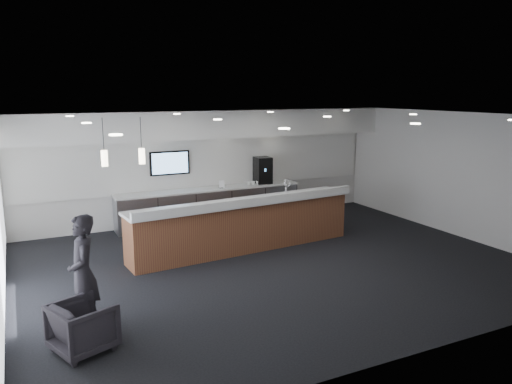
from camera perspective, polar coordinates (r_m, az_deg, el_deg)
name	(u,v)px	position (r m, az deg, el deg)	size (l,w,h in m)	color
ground	(274,264)	(10.35, 2.09, -8.19)	(10.00, 10.00, 0.00)	black
ceiling	(275,116)	(9.76, 2.22, 8.64)	(10.00, 8.00, 0.02)	black
back_wall	(205,166)	(13.55, -5.86, 3.00)	(10.00, 0.02, 3.00)	silver
right_wall	(456,174)	(13.04, 21.93, 1.90)	(0.02, 8.00, 3.00)	silver
soffit_bulkhead	(210,124)	(13.01, -5.27, 7.76)	(10.00, 0.90, 0.70)	silver
alcove_panel	(205,162)	(13.51, -5.83, 3.41)	(9.80, 0.06, 1.40)	silver
back_credenza	(210,205)	(13.41, -5.24, -1.52)	(5.06, 0.66, 0.95)	gray
wall_tv	(170,163)	(13.13, -9.83, 3.29)	(1.05, 0.08, 0.62)	black
pendant_left	(144,157)	(9.72, -12.71, 3.91)	(0.12, 0.12, 0.30)	#FFECC6
pendant_right	(106,159)	(9.59, -16.78, 3.60)	(0.12, 0.12, 0.30)	#FFECC6
ceiling_can_lights	(275,118)	(9.76, 2.22, 8.46)	(7.00, 5.00, 0.02)	white
service_counter	(244,225)	(11.08, -1.41, -3.74)	(5.34, 1.32, 1.49)	brown
coffee_machine	(263,170)	(13.91, 0.77, 2.51)	(0.45, 0.57, 0.73)	black
info_sign_left	(222,184)	(13.27, -3.94, 0.89)	(0.15, 0.02, 0.20)	white
info_sign_right	(261,179)	(13.80, 0.62, 1.44)	(0.19, 0.02, 0.26)	white
armchair	(83,327)	(7.38, -19.17, -14.34)	(0.74, 0.76, 0.70)	black
lounge_guest	(83,274)	(7.77, -19.16, -8.80)	(0.64, 0.42, 1.75)	black
cup_0	(271,181)	(13.97, 1.75, 1.23)	(0.10, 0.10, 0.10)	white
cup_1	(267,182)	(13.91, 1.24, 1.18)	(0.10, 0.10, 0.10)	white
cup_2	(262,182)	(13.84, 0.72, 1.14)	(0.10, 0.10, 0.10)	white
cup_3	(258,182)	(13.78, 0.20, 1.09)	(0.10, 0.10, 0.10)	white
cup_4	(253,183)	(13.72, -0.32, 1.05)	(0.10, 0.10, 0.10)	white
cup_5	(249,183)	(13.66, -0.85, 1.00)	(0.10, 0.10, 0.10)	white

